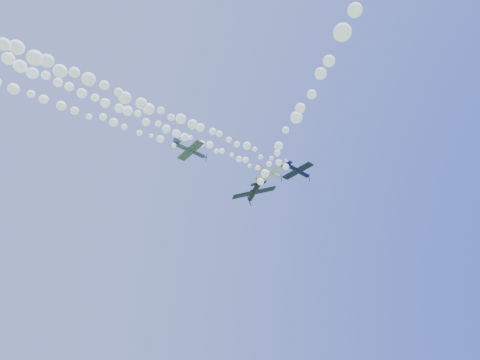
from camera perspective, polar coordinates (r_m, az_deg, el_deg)
name	(u,v)px	position (r m, az deg, el deg)	size (l,w,h in m)	color
plane_white	(270,173)	(100.13, 4.33, 0.95)	(8.04, 8.51, 2.27)	silver
smoke_trail_white	(117,108)	(81.99, -17.14, 9.81)	(73.23, 24.23, 3.32)	white
plane_navy	(297,170)	(90.88, 8.17, 1.35)	(8.05, 8.56, 3.23)	black
smoke_trail_navy	(151,107)	(73.24, -12.51, 10.12)	(65.26, 20.21, 3.13)	white
plane_grey	(190,150)	(81.22, -7.09, 4.22)	(7.99, 8.50, 3.10)	#363B4F
plane_black	(254,192)	(72.37, 2.00, -1.69)	(8.02, 7.94, 2.87)	black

